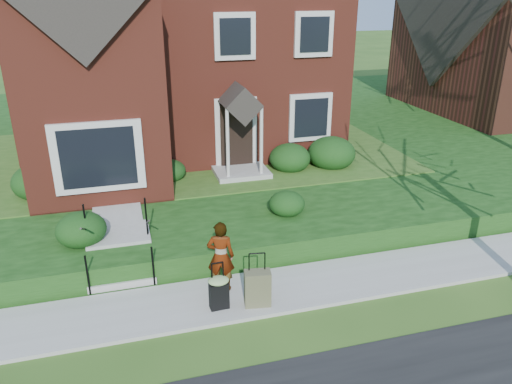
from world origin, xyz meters
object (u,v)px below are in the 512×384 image
object	(u,v)px
suitcase_black	(219,291)
front_steps	(120,250)
suitcase_olive	(258,288)
woman	(221,256)

from	to	relation	value
suitcase_black	front_steps	bearing A→B (deg)	126.93
front_steps	suitcase_olive	xyz separation A→B (m)	(2.55, -2.26, -0.02)
front_steps	woman	distance (m)	2.52
front_steps	woman	xyz separation A→B (m)	(1.98, -1.52, 0.37)
front_steps	suitcase_black	distance (m)	2.81
suitcase_olive	front_steps	bearing A→B (deg)	147.15
woman	suitcase_olive	xyz separation A→B (m)	(0.56, -0.74, -0.39)
woman	suitcase_black	xyz separation A→B (m)	(-0.19, -0.65, -0.38)
suitcase_black	suitcase_olive	xyz separation A→B (m)	(0.75, -0.10, -0.01)
woman	suitcase_black	distance (m)	0.77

